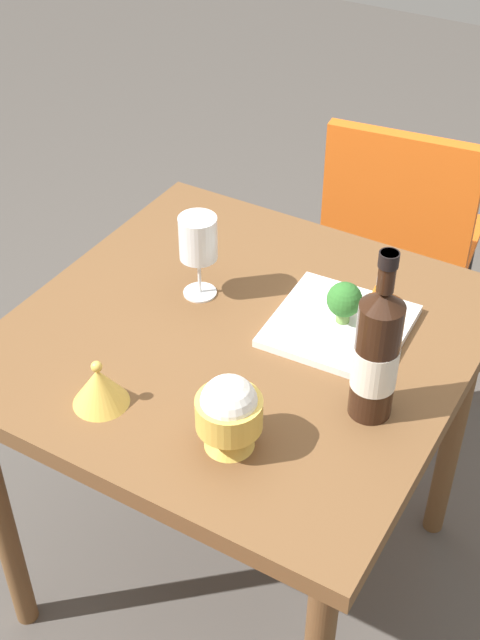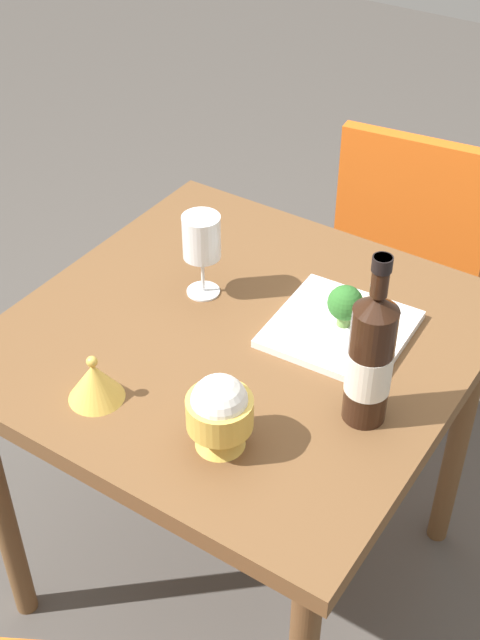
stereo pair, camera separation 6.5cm
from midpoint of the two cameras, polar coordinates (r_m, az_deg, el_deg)
ground_plane at (r=2.20m, az=0.89°, el=-16.27°), size 8.00×8.00×0.00m
dining_table at (r=1.70m, az=1.10°, el=-3.32°), size 0.85×0.85×0.76m
chair_by_wall at (r=2.39m, az=12.38°, el=5.57°), size 0.45×0.45×0.85m
wine_bottle at (r=1.40m, az=10.03°, el=-2.56°), size 0.08×0.08×0.33m
wine_glass at (r=1.66m, az=-1.46°, el=5.42°), size 0.08×0.08×0.18m
rice_bowl at (r=1.37m, az=0.00°, el=-6.19°), size 0.11×0.11×0.14m
rice_bowl_lid at (r=1.49m, az=-8.45°, el=-4.08°), size 0.10×0.10×0.09m
serving_plate at (r=1.65m, az=7.84°, el=-0.62°), size 0.26×0.26×0.02m
broccoli_floret at (r=1.62m, az=8.20°, el=1.07°), size 0.07×0.07×0.09m
carrot_garnish_left at (r=1.66m, az=10.20°, el=1.16°), size 0.04×0.04×0.06m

